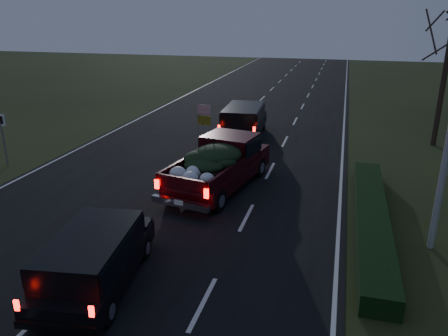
% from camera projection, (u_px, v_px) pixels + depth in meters
% --- Properties ---
extents(ground, '(120.00, 120.00, 0.00)m').
position_uv_depth(ground, '(120.00, 238.00, 13.97)').
color(ground, black).
rests_on(ground, ground).
extents(road_asphalt, '(14.00, 120.00, 0.02)m').
position_uv_depth(road_asphalt, '(120.00, 238.00, 13.96)').
color(road_asphalt, black).
rests_on(road_asphalt, ground).
extents(hedge_row, '(1.00, 10.00, 0.60)m').
position_uv_depth(hedge_row, '(372.00, 218.00, 14.66)').
color(hedge_row, black).
rests_on(hedge_row, ground).
extents(route_sign, '(0.55, 0.08, 2.50)m').
position_uv_depth(route_sign, '(2.00, 131.00, 20.06)').
color(route_sign, gray).
rests_on(route_sign, ground).
extents(pickup_truck, '(3.21, 6.08, 3.03)m').
position_uv_depth(pickup_truck, '(220.00, 161.00, 17.65)').
color(pickup_truck, '#3B080D').
rests_on(pickup_truck, ground).
extents(lead_suv, '(2.40, 5.14, 1.44)m').
position_uv_depth(lead_suv, '(244.00, 118.00, 25.15)').
color(lead_suv, black).
rests_on(lead_suv, ground).
extents(rear_suv, '(2.49, 4.67, 1.28)m').
position_uv_depth(rear_suv, '(93.00, 255.00, 11.13)').
color(rear_suv, black).
rests_on(rear_suv, ground).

